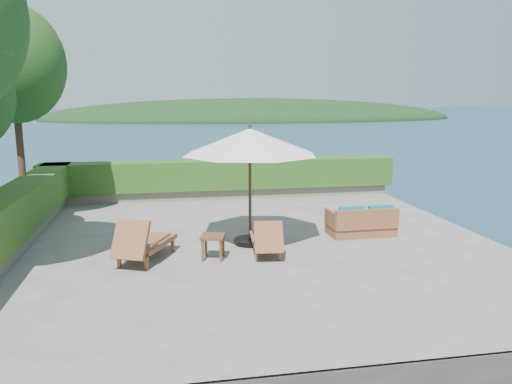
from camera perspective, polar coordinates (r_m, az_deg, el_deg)
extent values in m
plane|color=gray|center=(12.43, -0.70, -5.71)|extent=(12.00, 12.00, 0.00)
cube|color=#524B41|center=(12.96, -0.68, -12.30)|extent=(12.00, 12.00, 3.00)
plane|color=#18374C|center=(13.59, -0.67, -17.94)|extent=(600.00, 600.00, 0.00)
ellipsoid|color=black|center=(154.27, -0.32, 8.35)|extent=(126.00, 57.60, 12.60)
cube|color=gray|center=(17.78, -3.75, -0.10)|extent=(12.00, 0.60, 0.36)
cube|color=gray|center=(12.73, -26.52, -5.63)|extent=(0.60, 12.00, 0.36)
cube|color=#204413|center=(17.67, -3.77, 2.03)|extent=(12.40, 0.90, 1.00)
cube|color=#204413|center=(12.57, -26.77, -2.70)|extent=(0.90, 12.40, 1.00)
cylinder|color=#4A311C|center=(15.52, -25.41, 5.35)|extent=(0.20, 0.20, 4.68)
ellipsoid|color=#113512|center=(15.50, -26.04, 13.01)|extent=(2.80, 2.80, 3.22)
cylinder|color=black|center=(12.27, -0.67, -5.64)|extent=(0.92, 0.92, 0.12)
cylinder|color=#3C2115|center=(11.96, -0.69, 0.57)|extent=(0.08, 0.08, 2.82)
cone|color=beige|center=(11.81, -0.70, 5.80)|extent=(3.81, 3.81, 0.62)
sphere|color=#3C2115|center=(11.79, -0.71, 7.60)|extent=(0.12, 0.12, 0.10)
cube|color=brown|center=(10.95, -15.36, -7.62)|extent=(0.09, 0.09, 0.29)
cube|color=brown|center=(10.67, -12.39, -7.97)|extent=(0.09, 0.09, 0.29)
cube|color=brown|center=(12.08, -12.26, -5.74)|extent=(0.09, 0.09, 0.29)
cube|color=brown|center=(11.82, -9.52, -6.00)|extent=(0.09, 0.09, 0.29)
cube|color=brown|center=(11.41, -12.11, -5.72)|extent=(1.27, 1.63, 0.10)
cube|color=brown|center=(10.61, -14.16, -5.31)|extent=(0.87, 0.73, 0.78)
cube|color=brown|center=(11.35, -14.37, -5.04)|extent=(0.45, 0.89, 0.06)
cube|color=brown|center=(11.01, -10.87, -5.37)|extent=(0.45, 0.89, 0.06)
cube|color=brown|center=(10.98, 0.04, -7.29)|extent=(0.06, 0.06, 0.25)
cube|color=brown|center=(11.04, 2.80, -7.20)|extent=(0.06, 0.06, 0.25)
cube|color=brown|center=(12.06, -0.42, -5.62)|extent=(0.06, 0.06, 0.25)
cube|color=brown|center=(12.12, 2.09, -5.55)|extent=(0.06, 0.06, 0.25)
cube|color=brown|center=(11.59, 1.07, -5.48)|extent=(0.74, 1.29, 0.09)
cube|color=brown|center=(10.84, 1.46, -5.18)|extent=(0.66, 0.46, 0.66)
cube|color=brown|center=(11.34, -0.45, -5.10)|extent=(0.13, 0.81, 0.05)
cube|color=brown|center=(11.41, 2.78, -5.02)|extent=(0.13, 0.81, 0.05)
cube|color=brown|center=(10.99, -6.11, -6.69)|extent=(0.06, 0.06, 0.49)
cube|color=brown|center=(10.92, -4.04, -6.76)|extent=(0.06, 0.06, 0.49)
cube|color=brown|center=(11.36, -5.75, -6.09)|extent=(0.06, 0.06, 0.49)
cube|color=brown|center=(11.30, -3.75, -6.15)|extent=(0.06, 0.06, 0.49)
cube|color=brown|center=(11.06, -4.94, -5.08)|extent=(0.62, 0.62, 0.06)
cube|color=brown|center=(13.29, 11.88, -4.03)|extent=(1.68, 0.86, 0.37)
cube|color=brown|center=(12.86, 12.61, -3.06)|extent=(1.67, 0.15, 0.51)
cube|color=brown|center=(12.93, 8.67, -3.06)|extent=(0.12, 0.84, 0.42)
cube|color=brown|center=(13.55, 15.03, -2.68)|extent=(0.12, 0.84, 0.42)
cube|color=#126E86|center=(13.12, 10.28, -2.95)|extent=(0.73, 0.68, 0.17)
cube|color=#126E86|center=(13.42, 13.38, -2.77)|extent=(0.73, 0.68, 0.17)
cube|color=#126E86|center=(12.76, 10.87, -2.38)|extent=(0.65, 0.14, 0.33)
cube|color=#126E86|center=(13.07, 14.04, -2.20)|extent=(0.65, 0.14, 0.33)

